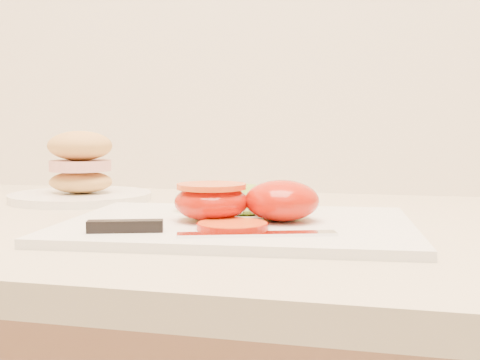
# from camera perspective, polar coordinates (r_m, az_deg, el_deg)

# --- Properties ---
(cutting_board) EXTENTS (0.41, 0.31, 0.01)m
(cutting_board) POSITION_cam_1_polar(r_m,az_deg,el_deg) (0.67, -0.20, -4.32)
(cutting_board) COLOR silver
(cutting_board) RESTS_ON counter
(tomato_half_dome) EXTENTS (0.08, 0.08, 0.05)m
(tomato_half_dome) POSITION_cam_1_polar(r_m,az_deg,el_deg) (0.67, 3.98, -1.95)
(tomato_half_dome) COLOR #B4130A
(tomato_half_dome) RESTS_ON cutting_board
(tomato_half_cut) EXTENTS (0.08, 0.08, 0.04)m
(tomato_half_cut) POSITION_cam_1_polar(r_m,az_deg,el_deg) (0.67, -2.72, -1.95)
(tomato_half_cut) COLOR #B4130A
(tomato_half_cut) RESTS_ON cutting_board
(tomato_slice_0) EXTENTS (0.07, 0.07, 0.01)m
(tomato_slice_0) POSITION_cam_1_polar(r_m,az_deg,el_deg) (0.62, -0.72, -4.36)
(tomato_slice_0) COLOR orange
(tomato_slice_0) RESTS_ON cutting_board
(lettuce_leaf_0) EXTENTS (0.17, 0.13, 0.03)m
(lettuce_leaf_0) POSITION_cam_1_polar(r_m,az_deg,el_deg) (0.75, -0.50, -1.88)
(lettuce_leaf_0) COLOR #8FBA31
(lettuce_leaf_0) RESTS_ON cutting_board
(lettuce_leaf_1) EXTENTS (0.14, 0.13, 0.02)m
(lettuce_leaf_1) POSITION_cam_1_polar(r_m,az_deg,el_deg) (0.75, 3.17, -2.02)
(lettuce_leaf_1) COLOR #8FBA31
(lettuce_leaf_1) RESTS_ON cutting_board
(knife) EXTENTS (0.25, 0.07, 0.01)m
(knife) POSITION_cam_1_polar(r_m,az_deg,el_deg) (0.60, -6.09, -4.66)
(knife) COLOR silver
(knife) RESTS_ON cutting_board
(sandwich_plate) EXTENTS (0.22, 0.22, 0.11)m
(sandwich_plate) POSITION_cam_1_polar(r_m,az_deg,el_deg) (0.96, -14.87, 0.35)
(sandwich_plate) COLOR white
(sandwich_plate) RESTS_ON counter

